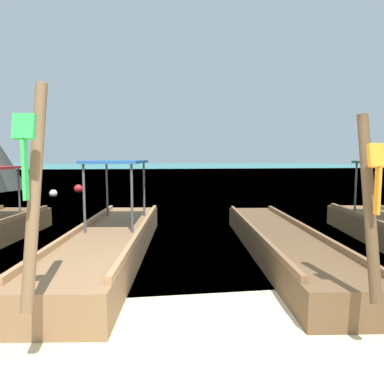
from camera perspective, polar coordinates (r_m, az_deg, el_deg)
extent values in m
plane|color=beige|center=(4.08, 7.60, -23.60)|extent=(120.00, 120.00, 0.00)
plane|color=teal|center=(64.95, -7.30, 3.79)|extent=(120.00, 120.00, 0.00)
cylinder|color=#4C4C51|center=(9.88, -26.20, 0.00)|extent=(0.06, 0.06, 1.19)
cube|color=olive|center=(7.30, -12.99, -8.20)|extent=(2.12, 6.69, 0.53)
cube|color=#AF7F52|center=(7.38, -17.75, -5.64)|extent=(0.84, 6.02, 0.10)
cube|color=#AF7F52|center=(7.13, -8.17, -5.83)|extent=(0.84, 6.02, 0.10)
cylinder|color=brown|center=(3.83, -24.14, -0.04)|extent=(0.21, 0.70, 2.25)
cube|color=green|center=(3.67, -25.55, 9.54)|extent=(0.21, 0.14, 0.25)
cube|color=green|center=(3.64, -25.42, 3.22)|extent=(0.04, 0.08, 0.57)
cylinder|color=#4C4C51|center=(7.09, -17.07, -1.03)|extent=(0.06, 0.06, 1.33)
cylinder|color=#4C4C51|center=(6.89, -9.71, -1.05)|extent=(0.06, 0.06, 1.33)
cylinder|color=#4C4C51|center=(8.99, -13.59, 0.41)|extent=(0.06, 0.06, 1.33)
cylinder|color=#4C4C51|center=(8.84, -7.77, 0.43)|extent=(0.06, 0.06, 1.33)
cube|color=#235BA3|center=(7.90, -12.01, 4.81)|extent=(1.38, 2.30, 0.06)
cube|color=brown|center=(7.51, 13.97, -7.99)|extent=(1.93, 6.68, 0.50)
cube|color=brown|center=(7.32, 9.85, -5.87)|extent=(0.77, 6.03, 0.10)
cube|color=brown|center=(7.61, 18.03, -5.62)|extent=(0.77, 6.03, 0.10)
cylinder|color=brown|center=(4.19, 26.77, -2.02)|extent=(0.19, 0.59, 1.99)
cube|color=orange|center=(4.05, 27.94, 5.27)|extent=(0.21, 0.14, 0.25)
cube|color=orange|center=(4.05, 27.84, 0.14)|extent=(0.04, 0.08, 0.48)
cube|color=#996C3F|center=(8.43, 28.58, -4.59)|extent=(1.18, 5.98, 0.10)
cylinder|color=#4C4C51|center=(10.06, 24.97, 0.56)|extent=(0.06, 0.06, 1.30)
sphere|color=white|center=(18.97, -21.53, -0.22)|extent=(0.39, 0.39, 0.39)
sphere|color=red|center=(20.70, -17.91, 0.49)|extent=(0.48, 0.48, 0.48)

